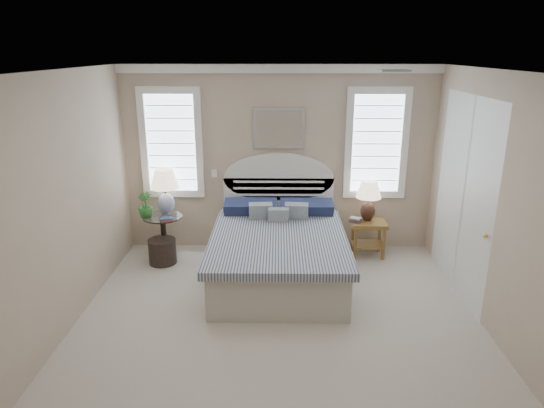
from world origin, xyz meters
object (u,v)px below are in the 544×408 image
at_px(bed, 278,249).
at_px(lamp_left, 165,186).
at_px(side_table_left, 164,232).
at_px(nightstand_right, 368,231).
at_px(lamp_right, 369,196).
at_px(floor_pot, 162,251).

xyz_separation_m(bed, lamp_left, (-1.62, 0.73, 0.65)).
distance_m(side_table_left, nightstand_right, 2.95).
height_order(side_table_left, nightstand_right, side_table_left).
bearing_deg(bed, lamp_right, 30.80).
bearing_deg(bed, lamp_left, 155.85).
distance_m(bed, lamp_left, 1.89).
height_order(side_table_left, lamp_left, lamp_left).
height_order(side_table_left, lamp_right, lamp_right).
bearing_deg(lamp_right, nightstand_right, -80.13).
xyz_separation_m(nightstand_right, floor_pot, (-2.94, -0.30, -0.21)).
relative_size(side_table_left, floor_pot, 1.63).
height_order(bed, lamp_left, bed).
height_order(nightstand_right, floor_pot, nightstand_right).
distance_m(floor_pot, lamp_right, 3.03).
bearing_deg(lamp_left, side_table_left, -102.87).
distance_m(floor_pot, lamp_left, 0.92).
height_order(bed, side_table_left, bed).
height_order(floor_pot, lamp_right, lamp_right).
distance_m(nightstand_right, lamp_right, 0.51).
relative_size(side_table_left, lamp_right, 1.07).
height_order(bed, floor_pot, bed).
xyz_separation_m(side_table_left, lamp_left, (0.03, 0.13, 0.65)).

